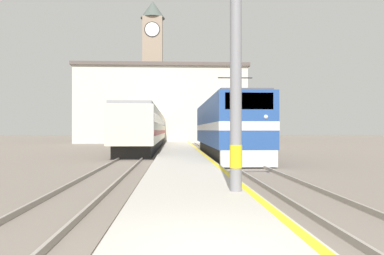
{
  "coord_description": "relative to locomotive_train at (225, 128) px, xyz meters",
  "views": [
    {
      "loc": [
        -0.54,
        -4.83,
        1.87
      ],
      "look_at": [
        0.79,
        22.21,
        2.05
      ],
      "focal_mm": 35.0,
      "sensor_mm": 36.0,
      "label": 1
    }
  ],
  "objects": [
    {
      "name": "locomotive_train",
      "position": [
        0.0,
        0.0,
        0.0
      ],
      "size": [
        2.92,
        16.49,
        4.95
      ],
      "color": "black",
      "rests_on": "ground"
    },
    {
      "name": "ground_plane",
      "position": [
        -3.06,
        9.07,
        -2.03
      ],
      "size": [
        200.0,
        200.0,
        0.0
      ],
      "primitive_type": "plane",
      "color": "#70665B"
    },
    {
      "name": "catenary_mast",
      "position": [
        -1.92,
        -16.11,
        1.78
      ],
      "size": [
        2.29,
        0.32,
        7.22
      ],
      "color": "gray",
      "rests_on": "platform"
    },
    {
      "name": "clock_tower",
      "position": [
        -7.3,
        40.69,
        11.08
      ],
      "size": [
        4.29,
        4.29,
        24.76
      ],
      "color": "gray",
      "rests_on": "ground"
    },
    {
      "name": "platform",
      "position": [
        -3.06,
        4.07,
        -1.89
      ],
      "size": [
        3.14,
        140.0,
        0.28
      ],
      "color": "#ADA89E",
      "rests_on": "ground"
    },
    {
      "name": "station_building",
      "position": [
        -5.34,
        29.86,
        3.63
      ],
      "size": [
        24.82,
        8.47,
        11.28
      ],
      "color": "beige",
      "rests_on": "ground"
    },
    {
      "name": "rail_track_near",
      "position": [
        0.0,
        4.07,
        -2.0
      ],
      "size": [
        2.83,
        140.0,
        0.16
      ],
      "color": "#70665B",
      "rests_on": "ground"
    },
    {
      "name": "rail_track_far",
      "position": [
        -6.24,
        4.07,
        -2.0
      ],
      "size": [
        2.83,
        140.0,
        0.16
      ],
      "color": "#70665B",
      "rests_on": "ground"
    },
    {
      "name": "passenger_train",
      "position": [
        -6.24,
        17.92,
        -0.06
      ],
      "size": [
        2.92,
        42.68,
        3.64
      ],
      "color": "black",
      "rests_on": "ground"
    }
  ]
}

